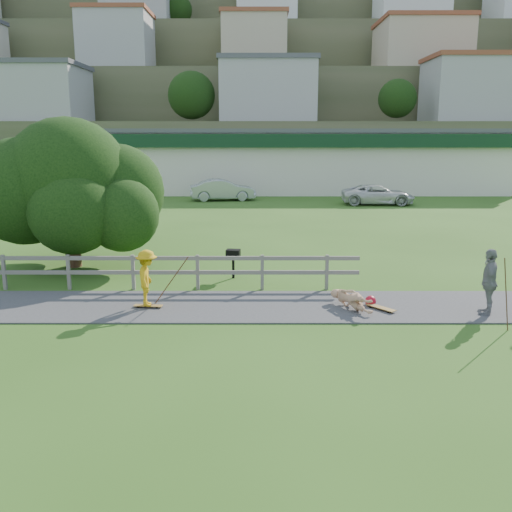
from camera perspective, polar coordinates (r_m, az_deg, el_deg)
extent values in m
plane|color=#2E5618|center=(14.62, 0.75, -6.84)|extent=(260.00, 260.00, 0.00)
cube|color=#323335|center=(16.04, 0.69, -5.03)|extent=(34.00, 3.00, 0.04)
cube|color=#69655D|center=(19.29, -23.88, -1.50)|extent=(0.10, 0.10, 1.10)
cube|color=#69655D|center=(18.57, -18.23, -1.56)|extent=(0.10, 0.10, 1.10)
cube|color=#69655D|center=(18.04, -12.19, -1.61)|extent=(0.10, 0.10, 1.10)
cube|color=#69655D|center=(17.72, -5.85, -1.64)|extent=(0.10, 0.10, 1.10)
cube|color=#69655D|center=(17.63, 0.63, -1.65)|extent=(0.10, 0.10, 1.10)
cube|color=#69655D|center=(17.76, 7.09, -1.64)|extent=(0.10, 0.10, 1.10)
cube|color=#69655D|center=(18.05, -13.80, -0.21)|extent=(15.00, 0.08, 0.12)
cube|color=#69655D|center=(18.15, -13.73, -1.60)|extent=(15.00, 0.08, 0.12)
cube|color=silver|center=(49.05, 5.01, 9.39)|extent=(32.00, 10.00, 4.80)
cube|color=#13351D|center=(43.82, 5.64, 11.40)|extent=(32.00, 0.60, 1.00)
cube|color=#535358|center=(49.00, 5.06, 12.37)|extent=(32.50, 10.50, 0.30)
cube|color=#444F2E|center=(68.84, 0.21, 10.73)|extent=(220.00, 14.00, 6.00)
cube|color=beige|center=(68.98, 0.21, 16.13)|extent=(10.00, 9.00, 7.00)
cube|color=#535358|center=(69.34, 0.21, 19.23)|extent=(10.40, 9.40, 0.50)
cube|color=#444F2E|center=(81.84, 0.18, 13.41)|extent=(220.00, 14.00, 13.00)
cube|color=beige|center=(82.65, 0.19, 20.36)|extent=(10.00, 9.00, 7.00)
cube|color=#535358|center=(83.27, 0.19, 22.91)|extent=(10.40, 9.40, 0.50)
cube|color=#444F2E|center=(94.99, 0.17, 15.66)|extent=(220.00, 14.00, 21.00)
cube|color=beige|center=(96.85, 0.17, 23.96)|extent=(10.00, 9.00, 7.00)
cube|color=#444F2E|center=(108.30, 0.16, 17.62)|extent=(220.00, 14.00, 30.00)
cube|color=#444F2E|center=(122.77, 0.15, 19.33)|extent=(220.00, 14.00, 40.00)
imported|color=gold|center=(15.93, -10.83, -2.52)|extent=(0.69, 1.07, 1.56)
imported|color=tan|center=(15.90, 9.52, -4.34)|extent=(1.59, 1.07, 0.58)
imported|color=gray|center=(16.33, 22.28, -2.43)|extent=(0.74, 1.14, 1.81)
imported|color=#A3A7AA|center=(41.32, -3.35, 6.62)|extent=(4.84, 2.27, 1.53)
imported|color=silver|center=(39.75, 12.10, 6.02)|extent=(4.97, 2.47, 1.36)
sphere|color=#AB0F22|center=(16.37, 11.39, -4.42)|extent=(0.31, 0.31, 0.31)
cylinder|color=#513120|center=(16.19, -8.49, -1.92)|extent=(0.03, 0.03, 1.71)
cylinder|color=#513120|center=(15.17, 23.74, -3.54)|extent=(0.03, 0.03, 1.85)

